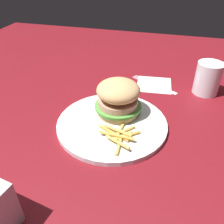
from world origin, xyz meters
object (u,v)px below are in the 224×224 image
Objects in this scene: fries_pile at (120,136)px; napkin at (154,84)px; drink_glass at (207,79)px; fork at (154,84)px; sandwich at (118,97)px; plate at (112,124)px.

fries_pile is 0.30m from napkin.
fork is at bearing 176.68° from drink_glass.
fork is (0.04, 0.30, -0.01)m from fries_pile.
drink_glass reaches higher than fries_pile.
fork is at bearing 70.40° from sandwich.
sandwich reaches higher than plate.
fork is (0.08, 0.25, -0.00)m from plate.
fries_pile is 0.35m from drink_glass.
plate reaches higher than fork.
fries_pile is 1.09× the size of drink_glass.
drink_glass is at bearing 39.86° from sandwich.
plate is 1.76× the size of fork.
plate is 0.06m from fries_pile.
drink_glass is at bearing -3.32° from fork.
fries_pile is at bearing -98.39° from fork.
fork is 0.16m from drink_glass.
drink_glass reaches higher than fork.
napkin is (0.08, 0.24, -0.01)m from plate.
drink_glass reaches higher than napkin.
fries_pile reaches higher than napkin.
sandwich is 0.77× the size of fork.
fries_pile is 0.30m from fork.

